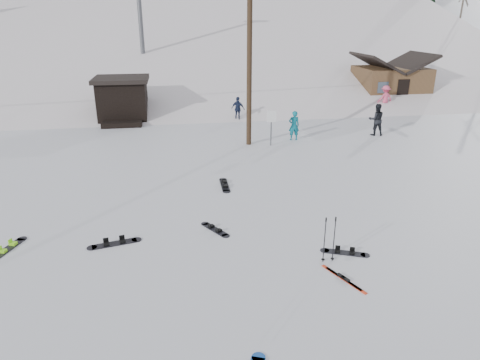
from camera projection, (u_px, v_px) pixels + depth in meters
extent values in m
plane|color=silver|center=(273.00, 322.00, 9.44)|extent=(200.00, 200.00, 0.00)
cube|color=white|center=(187.00, 147.00, 64.45)|extent=(60.00, 85.24, 65.97)
cube|color=silver|center=(438.00, 139.00, 65.14)|extent=(45.66, 93.98, 54.59)
cylinder|color=#3A2819|center=(249.00, 56.00, 21.05)|extent=(0.26, 0.26, 9.00)
cylinder|color=#595B60|center=(271.00, 129.00, 22.12)|extent=(0.07, 0.07, 1.80)
cube|color=white|center=(272.00, 116.00, 21.86)|extent=(0.50, 0.04, 0.60)
cube|color=black|center=(123.00, 101.00, 27.62)|extent=(3.00, 3.00, 2.50)
cube|color=black|center=(121.00, 79.00, 27.13)|extent=(3.40, 3.40, 0.25)
cube|color=black|center=(122.00, 124.00, 26.35)|extent=(2.40, 1.20, 0.30)
cylinder|color=#595B60|center=(139.00, 4.00, 33.93)|extent=(0.36, 0.36, 8.00)
cube|color=brown|center=(390.00, 85.00, 33.33)|extent=(5.00, 4.00, 2.70)
cube|color=black|center=(376.00, 63.00, 32.53)|extent=(2.69, 4.40, 1.43)
cube|color=black|center=(409.00, 62.00, 32.93)|extent=(2.69, 4.40, 1.43)
cube|color=black|center=(403.00, 92.00, 31.56)|extent=(0.90, 0.06, 1.90)
cylinder|color=blue|center=(258.00, 358.00, 8.42)|extent=(0.28, 0.28, 0.02)
cube|color=red|center=(345.00, 280.00, 10.91)|extent=(0.64, 1.31, 0.02)
cube|color=black|center=(346.00, 279.00, 10.89)|extent=(0.17, 0.26, 0.06)
cube|color=red|center=(341.00, 277.00, 11.02)|extent=(0.64, 1.31, 0.02)
cube|color=black|center=(341.00, 276.00, 11.01)|extent=(0.17, 0.26, 0.06)
cylinder|color=black|center=(324.00, 241.00, 11.54)|extent=(0.03, 0.03, 1.30)
cylinder|color=black|center=(323.00, 259.00, 11.74)|extent=(0.10, 0.10, 0.01)
cylinder|color=black|center=(326.00, 220.00, 11.31)|extent=(0.04, 0.04, 0.12)
cylinder|color=black|center=(334.00, 240.00, 11.58)|extent=(0.03, 0.03, 1.30)
cylinder|color=black|center=(332.00, 259.00, 11.78)|extent=(0.10, 0.10, 0.01)
cylinder|color=black|center=(336.00, 219.00, 11.35)|extent=(0.04, 0.04, 0.12)
cube|color=black|center=(115.00, 244.00, 12.66)|extent=(1.32, 0.57, 0.03)
cylinder|color=black|center=(137.00, 240.00, 12.88)|extent=(0.29, 0.29, 0.03)
cylinder|color=black|center=(92.00, 248.00, 12.44)|extent=(0.29, 0.29, 0.03)
cube|color=black|center=(122.00, 241.00, 12.72)|extent=(0.20, 0.24, 0.08)
cube|color=black|center=(106.00, 243.00, 12.56)|extent=(0.20, 0.24, 0.08)
cube|color=black|center=(215.00, 230.00, 13.51)|extent=(0.78, 1.05, 0.02)
cylinder|color=black|center=(205.00, 224.00, 13.89)|extent=(0.25, 0.25, 0.02)
cylinder|color=black|center=(226.00, 236.00, 13.12)|extent=(0.25, 0.25, 0.02)
cube|color=black|center=(211.00, 226.00, 13.63)|extent=(0.22, 0.21, 0.07)
cube|color=black|center=(219.00, 230.00, 13.35)|extent=(0.22, 0.21, 0.07)
cube|color=black|center=(8.00, 249.00, 12.39)|extent=(0.68, 1.23, 0.02)
cylinder|color=black|center=(22.00, 239.00, 12.94)|extent=(0.28, 0.28, 0.02)
cube|color=#8DF31C|center=(13.00, 243.00, 12.57)|extent=(0.24, 0.21, 0.08)
cube|color=#8DF31C|center=(3.00, 251.00, 12.17)|extent=(0.24, 0.21, 0.08)
cube|color=black|center=(345.00, 253.00, 12.17)|extent=(1.14, 0.67, 0.02)
cylinder|color=black|center=(365.00, 255.00, 12.05)|extent=(0.26, 0.26, 0.02)
cylinder|color=black|center=(325.00, 250.00, 12.30)|extent=(0.26, 0.26, 0.02)
cube|color=black|center=(352.00, 252.00, 12.11)|extent=(0.20, 0.22, 0.07)
cube|color=black|center=(338.00, 250.00, 12.20)|extent=(0.20, 0.22, 0.07)
cube|color=black|center=(225.00, 185.00, 17.07)|extent=(0.32, 1.32, 0.03)
cylinder|color=black|center=(223.00, 179.00, 17.68)|extent=(0.30, 0.30, 0.03)
cylinder|color=black|center=(227.00, 191.00, 16.46)|extent=(0.30, 0.30, 0.03)
cube|color=black|center=(224.00, 182.00, 17.27)|extent=(0.22, 0.17, 0.09)
cube|color=black|center=(225.00, 186.00, 16.83)|extent=(0.22, 0.17, 0.09)
imported|color=#0C687A|center=(294.00, 126.00, 23.16)|extent=(0.61, 0.42, 1.61)
imported|color=black|center=(376.00, 120.00, 24.10)|extent=(0.96, 0.80, 1.79)
imported|color=#E04F75|center=(385.00, 98.00, 30.46)|extent=(1.25, 0.84, 1.79)
imported|color=#192340|center=(238.00, 109.00, 27.53)|extent=(0.96, 0.81, 1.54)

